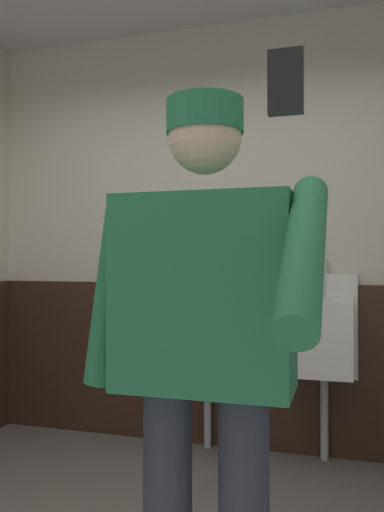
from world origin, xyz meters
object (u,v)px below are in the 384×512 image
Objects in this scene: person at (204,345)px; cell_phone at (286,82)px; urinal_left at (204,331)px; urinal_middle at (324,336)px.

person is 15.27× the size of cell_phone.
cell_phone is at bearing -60.81° from person.
person is at bearing 118.76° from cell_phone.
urinal_left and urinal_middle have the same top height.
cell_phone reaches higher than urinal_left.
urinal_left is 0.75m from urinal_middle.
cell_phone is at bearing -89.34° from urinal_middle.
urinal_middle is at bearing 82.06° from person.
cell_phone is at bearing -71.51° from urinal_left.
cell_phone is (0.78, -2.32, 0.75)m from urinal_left.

